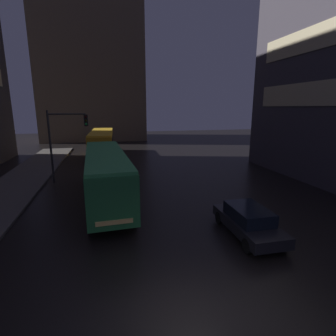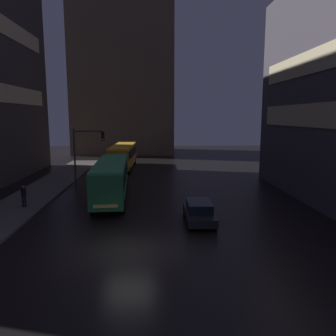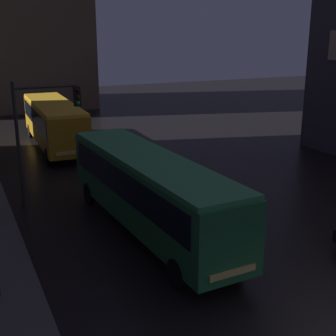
{
  "view_description": "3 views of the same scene",
  "coord_description": "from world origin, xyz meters",
  "px_view_note": "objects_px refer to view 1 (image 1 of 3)",
  "views": [
    {
      "loc": [
        -2.02,
        -5.91,
        5.91
      ],
      "look_at": [
        2.33,
        12.84,
        1.44
      ],
      "focal_mm": 28.0,
      "sensor_mm": 36.0,
      "label": 1
    },
    {
      "loc": [
        1.27,
        -16.05,
        6.84
      ],
      "look_at": [
        2.45,
        9.86,
        2.72
      ],
      "focal_mm": 35.0,
      "sensor_mm": 36.0,
      "label": 2
    },
    {
      "loc": [
        -8.88,
        -5.33,
        7.88
      ],
      "look_at": [
        -0.17,
        13.34,
        1.74
      ],
      "focal_mm": 50.0,
      "sensor_mm": 36.0,
      "label": 3
    }
  ],
  "objects_px": {
    "bus_near": "(106,171)",
    "traffic_light_main": "(64,134)",
    "car_taxi": "(248,221)",
    "bus_far": "(102,141)"
  },
  "relations": [
    {
      "from": "traffic_light_main",
      "to": "bus_far",
      "type": "bearing_deg",
      "value": 75.83
    },
    {
      "from": "traffic_light_main",
      "to": "car_taxi",
      "type": "bearing_deg",
      "value": -50.53
    },
    {
      "from": "bus_near",
      "to": "bus_far",
      "type": "height_order",
      "value": "bus_near"
    },
    {
      "from": "bus_near",
      "to": "car_taxi",
      "type": "xyz_separation_m",
      "value": [
        6.43,
        -6.4,
        -1.23
      ]
    },
    {
      "from": "bus_far",
      "to": "bus_near",
      "type": "bearing_deg",
      "value": 93.56
    },
    {
      "from": "bus_far",
      "to": "car_taxi",
      "type": "height_order",
      "value": "bus_far"
    },
    {
      "from": "bus_far",
      "to": "car_taxi",
      "type": "relative_size",
      "value": 2.56
    },
    {
      "from": "bus_near",
      "to": "traffic_light_main",
      "type": "distance_m",
      "value": 6.33
    },
    {
      "from": "car_taxi",
      "to": "traffic_light_main",
      "type": "height_order",
      "value": "traffic_light_main"
    },
    {
      "from": "car_taxi",
      "to": "bus_near",
      "type": "bearing_deg",
      "value": -44.28
    }
  ]
}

